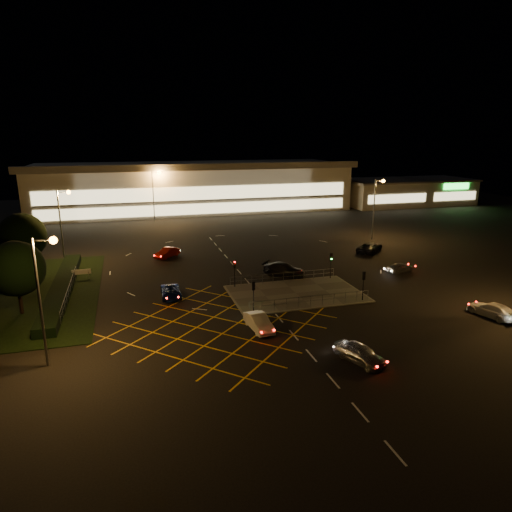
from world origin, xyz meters
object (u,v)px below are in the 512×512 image
object	(u,v)px
car_right_silver	(400,268)
car_east_grey	(370,247)
signal_se	(364,280)
car_queue_white	(259,322)
signal_ne	(331,260)
car_circ_red	(167,253)
car_approach_white	(492,310)
car_near_silver	(360,353)
signal_sw	(253,290)
car_left_blue	(171,292)
car_far_dkgrey	(284,269)
signal_nw	(235,268)

from	to	relation	value
car_right_silver	car_east_grey	bearing A→B (deg)	-21.27
signal_se	car_queue_white	distance (m)	13.34
car_right_silver	signal_ne	bearing A→B (deg)	77.55
car_queue_white	car_circ_red	distance (m)	28.33
car_approach_white	car_near_silver	bearing A→B (deg)	1.92
signal_sw	signal_ne	xyz separation A→B (m)	(12.00, 7.99, 0.00)
car_queue_white	car_right_silver	distance (m)	25.36
car_left_blue	car_right_silver	world-z (taller)	car_right_silver
signal_ne	car_far_dkgrey	xyz separation A→B (m)	(-4.95, 3.01, -1.60)
car_east_grey	car_queue_white	bearing A→B (deg)	91.53
signal_se	car_right_silver	bearing A→B (deg)	-140.48
signal_ne	car_approach_white	bearing A→B (deg)	-56.90
car_east_grey	car_circ_red	bearing A→B (deg)	38.22
car_left_blue	car_circ_red	xyz separation A→B (m)	(1.18, 16.99, 0.08)
car_right_silver	car_circ_red	bearing A→B (deg)	47.97
signal_ne	car_east_grey	world-z (taller)	signal_ne
car_left_blue	car_near_silver	bearing A→B (deg)	-55.00
car_circ_red	car_east_grey	world-z (taller)	car_east_grey
signal_sw	car_right_silver	distance (m)	23.21
signal_nw	car_left_blue	size ratio (longest dim) A/B	0.71
signal_ne	car_right_silver	distance (m)	9.86
signal_nw	car_east_grey	world-z (taller)	signal_nw
signal_sw	signal_nw	distance (m)	7.99
signal_sw	signal_nw	bearing A→B (deg)	-90.00
car_approach_white	signal_sw	bearing A→B (deg)	-32.26
car_circ_red	car_east_grey	xyz separation A→B (m)	(29.53, -5.23, 0.07)
signal_sw	car_left_blue	world-z (taller)	signal_sw
signal_nw	car_near_silver	world-z (taller)	signal_nw
car_near_silver	car_right_silver	world-z (taller)	car_near_silver
signal_se	car_east_grey	bearing A→B (deg)	-121.40
signal_se	car_near_silver	distance (m)	13.92
car_queue_white	car_left_blue	distance (m)	12.73
car_near_silver	car_approach_white	size ratio (longest dim) A/B	0.92
car_queue_white	car_approach_white	world-z (taller)	car_queue_white
car_queue_white	signal_nw	bearing A→B (deg)	81.33
signal_sw	signal_ne	distance (m)	14.41
signal_se	car_east_grey	size ratio (longest dim) A/B	0.57
car_queue_white	car_circ_red	size ratio (longest dim) A/B	1.01
car_east_grey	car_approach_white	distance (m)	25.85
car_left_blue	car_far_dkgrey	size ratio (longest dim) A/B	0.83
car_circ_red	car_approach_white	distance (m)	41.91
car_near_silver	car_circ_red	distance (m)	37.57
car_far_dkgrey	car_approach_white	distance (m)	23.57
car_left_blue	car_queue_white	bearing A→B (deg)	-56.63
car_far_dkgrey	car_east_grey	distance (m)	17.94
car_far_dkgrey	signal_se	bearing A→B (deg)	-116.04
car_right_silver	car_near_silver	bearing A→B (deg)	127.89
signal_ne	car_east_grey	distance (m)	15.56
signal_ne	car_right_silver	world-z (taller)	signal_ne
signal_sw	signal_ne	world-z (taller)	same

